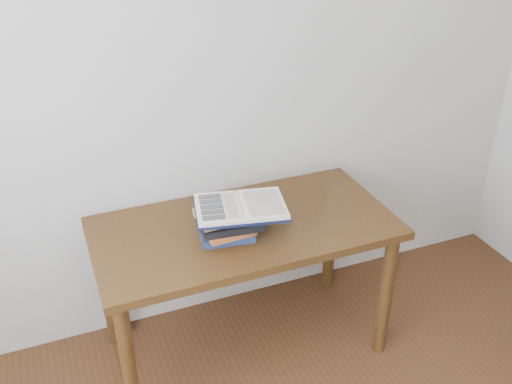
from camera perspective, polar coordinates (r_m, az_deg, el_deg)
name	(u,v)px	position (r m, az deg, el deg)	size (l,w,h in m)	color
room_shell	(487,173)	(0.90, 22.11, 1.75)	(3.54, 3.54, 2.62)	beige
desk	(245,244)	(2.50, -1.14, -5.20)	(1.29, 0.65, 0.69)	#493112
book_stack	(227,224)	(2.34, -2.89, -3.22)	(0.27, 0.22, 0.12)	navy
open_book	(241,207)	(2.30, -1.55, -1.53)	(0.41, 0.33, 0.03)	black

